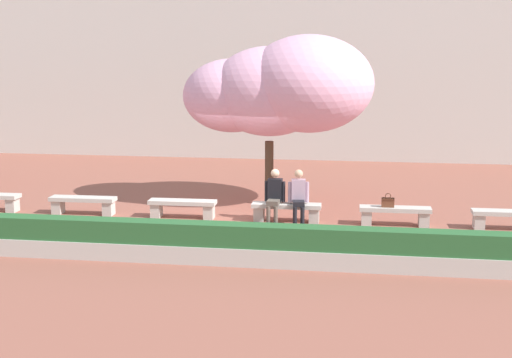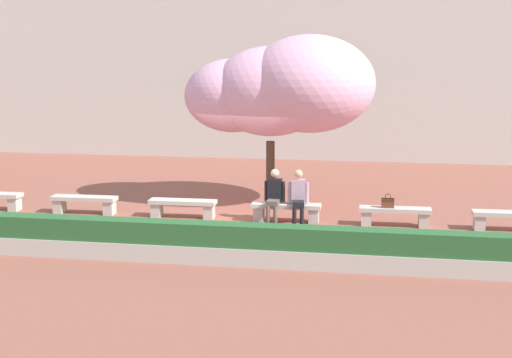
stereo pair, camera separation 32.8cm
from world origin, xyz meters
TOP-DOWN VIEW (x-y plane):
  - ground_plane at (0.00, 0.00)m, footprint 100.00×100.00m
  - building_facade at (0.00, 11.98)m, footprint 29.43×4.00m
  - stone_bench_near_west at (-3.91, 0.00)m, footprint 1.69×0.45m
  - stone_bench_center at (-1.30, 0.00)m, footprint 1.69×0.45m
  - stone_bench_near_east at (1.30, 0.00)m, footprint 1.69×0.45m
  - stone_bench_east_end at (3.91, 0.00)m, footprint 1.69×0.45m
  - stone_bench_far_east at (6.52, 0.00)m, footprint 1.69×0.45m
  - person_seated_left at (1.01, -0.05)m, footprint 0.51×0.69m
  - person_seated_right at (1.60, -0.05)m, footprint 0.51×0.71m
  - handbag at (3.73, -0.03)m, footprint 0.30×0.15m
  - cherry_tree_main at (0.89, 1.93)m, footprint 5.10×3.61m
  - planter_hedge_foreground at (0.00, -3.62)m, footprint 19.10×0.50m

SIDE VIEW (x-z plane):
  - ground_plane at x=0.00m, z-range 0.00..0.00m
  - stone_bench_near_west at x=-3.91m, z-range 0.07..0.52m
  - stone_bench_center at x=-1.30m, z-range 0.07..0.52m
  - stone_bench_near_east at x=1.30m, z-range 0.07..0.52m
  - stone_bench_east_end at x=3.91m, z-range 0.07..0.52m
  - stone_bench_far_east at x=6.52m, z-range 0.07..0.52m
  - planter_hedge_foreground at x=0.00m, z-range -0.01..0.79m
  - handbag at x=3.73m, z-range 0.41..0.75m
  - person_seated_left at x=1.01m, z-range 0.05..1.34m
  - person_seated_right at x=1.60m, z-range 0.05..1.34m
  - cherry_tree_main at x=0.89m, z-range 0.85..5.39m
  - building_facade at x=0.00m, z-range 0.00..7.30m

